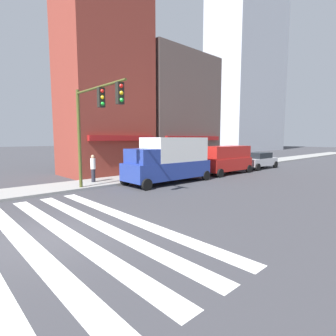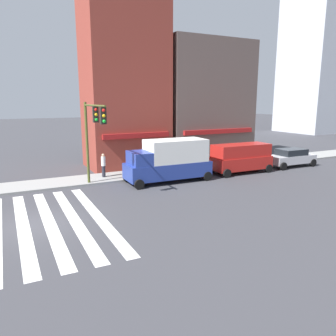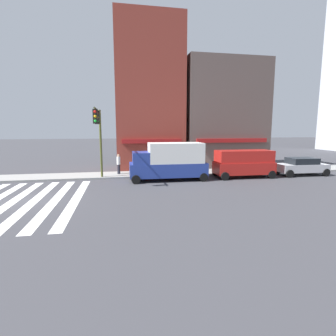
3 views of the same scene
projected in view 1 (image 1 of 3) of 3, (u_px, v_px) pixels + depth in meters
ground_plane at (46, 238)px, 7.89m from camera, size 200.00×200.00×0.00m
crosswalk_stripes at (46, 237)px, 7.89m from camera, size 6.39×10.80×0.01m
storefront_row at (144, 99)px, 24.12m from camera, size 15.87×5.30×15.02m
tower_distant at (248, 54)px, 63.27m from camera, size 21.79×10.01×46.82m
traffic_signal at (94, 116)px, 13.49m from camera, size 0.32×4.88×5.69m
box_truck_blue at (169, 159)px, 17.57m from camera, size 6.24×2.42×3.04m
van_red at (225, 159)px, 22.03m from camera, size 5.04×2.22×2.34m
sedan_silver at (258, 160)px, 25.90m from camera, size 4.44×2.02×1.59m
pedestrian_white_shirt at (93, 168)px, 17.00m from camera, size 0.32×0.32×1.77m
fire_hydrant at (128, 174)px, 17.43m from camera, size 0.24×0.24×0.84m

